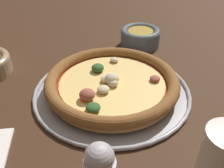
% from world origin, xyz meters
% --- Properties ---
extents(ground_plane, '(3.00, 3.00, 0.00)m').
position_xyz_m(ground_plane, '(0.00, 0.00, 0.00)').
color(ground_plane, '#3D2616').
extents(pizza_tray, '(0.35, 0.35, 0.01)m').
position_xyz_m(pizza_tray, '(0.00, 0.00, 0.00)').
color(pizza_tray, '#9E9EA3').
rests_on(pizza_tray, ground_plane).
extents(pizza, '(0.29, 0.29, 0.04)m').
position_xyz_m(pizza, '(0.00, 0.00, 0.03)').
color(pizza, tan).
rests_on(pizza, pizza_tray).
extents(bowl_near, '(0.11, 0.11, 0.05)m').
position_xyz_m(bowl_near, '(-0.13, -0.22, 0.03)').
color(bowl_near, slate).
rests_on(bowl_near, ground_plane).
extents(drinking_cup, '(0.06, 0.06, 0.11)m').
position_xyz_m(drinking_cup, '(-0.10, 0.26, 0.06)').
color(drinking_cup, silver).
rests_on(drinking_cup, ground_plane).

